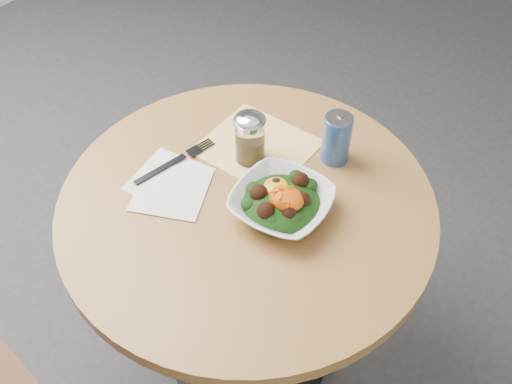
{
  "coord_description": "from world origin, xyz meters",
  "views": [
    {
      "loc": [
        0.53,
        -0.73,
        1.76
      ],
      "look_at": [
        0.04,
        -0.01,
        0.81
      ],
      "focal_mm": 40.0,
      "sensor_mm": 36.0,
      "label": 1
    }
  ],
  "objects": [
    {
      "name": "table",
      "position": [
        0.0,
        0.0,
        0.55
      ],
      "size": [
        0.9,
        0.9,
        0.75
      ],
      "color": "black",
      "rests_on": "ground"
    },
    {
      "name": "fork",
      "position": [
        -0.22,
        0.0,
        0.76
      ],
      "size": [
        0.08,
        0.23,
        0.0
      ],
      "color": "black",
      "rests_on": "table"
    },
    {
      "name": "spice_shaker",
      "position": [
        -0.07,
        0.12,
        0.82
      ],
      "size": [
        0.08,
        0.08,
        0.14
      ],
      "color": "silver",
      "rests_on": "table"
    },
    {
      "name": "paper_napkins",
      "position": [
        -0.18,
        -0.07,
        0.75
      ],
      "size": [
        0.23,
        0.23,
        0.0
      ],
      "color": "white",
      "rests_on": "table"
    },
    {
      "name": "ground",
      "position": [
        0.0,
        0.0,
        0.0
      ],
      "size": [
        6.0,
        6.0,
        0.0
      ],
      "primitive_type": "plane",
      "color": "#303032",
      "rests_on": "ground"
    },
    {
      "name": "beverage_can",
      "position": [
        0.1,
        0.24,
        0.82
      ],
      "size": [
        0.07,
        0.07,
        0.14
      ],
      "color": "#0D2594",
      "rests_on": "table"
    },
    {
      "name": "cloth_napkin",
      "position": [
        -0.08,
        0.16,
        0.75
      ],
      "size": [
        0.27,
        0.25,
        0.0
      ],
      "primitive_type": "cube",
      "rotation": [
        0.0,
        0.0,
        -0.03
      ],
      "color": "yellow",
      "rests_on": "table"
    },
    {
      "name": "salad_bowl",
      "position": [
        0.09,
        0.01,
        0.78
      ],
      "size": [
        0.23,
        0.23,
        0.08
      ],
      "color": "white",
      "rests_on": "table"
    }
  ]
}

